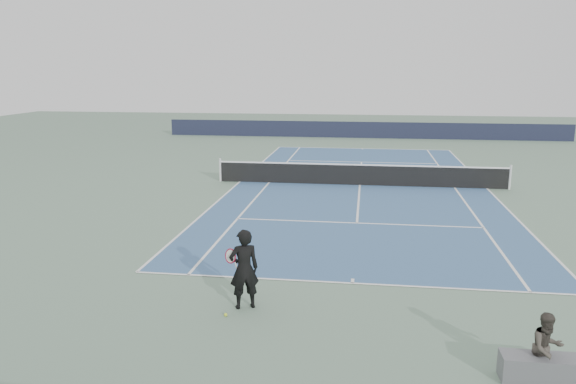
# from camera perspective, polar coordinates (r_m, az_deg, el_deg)

# --- Properties ---
(ground) EXTENTS (80.00, 80.00, 0.00)m
(ground) POSITION_cam_1_polar(r_m,az_deg,el_deg) (25.27, 7.31, 0.68)
(ground) COLOR slate
(court_surface) EXTENTS (10.97, 23.77, 0.01)m
(court_surface) POSITION_cam_1_polar(r_m,az_deg,el_deg) (25.27, 7.31, 0.70)
(court_surface) COLOR #385B86
(court_surface) RESTS_ON ground
(tennis_net) EXTENTS (12.90, 0.10, 1.07)m
(tennis_net) POSITION_cam_1_polar(r_m,az_deg,el_deg) (25.17, 7.34, 1.81)
(tennis_net) COLOR silver
(tennis_net) RESTS_ON ground
(windscreen_far) EXTENTS (30.00, 0.25, 1.20)m
(windscreen_far) POSITION_cam_1_polar(r_m,az_deg,el_deg) (42.87, 7.69, 6.27)
(windscreen_far) COLOR black
(windscreen_far) RESTS_ON ground
(tennis_player) EXTENTS (0.85, 0.71, 1.77)m
(tennis_player) POSITION_cam_1_polar(r_m,az_deg,el_deg) (12.19, -4.49, -7.80)
(tennis_player) COLOR black
(tennis_player) RESTS_ON ground
(tennis_ball) EXTENTS (0.07, 0.07, 0.07)m
(tennis_ball) POSITION_cam_1_polar(r_m,az_deg,el_deg) (12.12, -6.35, -12.28)
(tennis_ball) COLOR #C6DD2D
(tennis_ball) RESTS_ON ground
(spectator_bench) EXTENTS (1.48, 0.88, 1.21)m
(spectator_bench) POSITION_cam_1_polar(r_m,az_deg,el_deg) (10.53, 24.69, -15.07)
(spectator_bench) COLOR #5A5B5F
(spectator_bench) RESTS_ON ground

